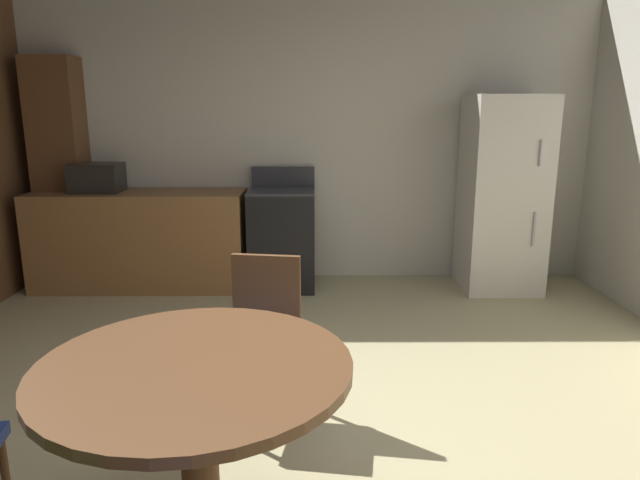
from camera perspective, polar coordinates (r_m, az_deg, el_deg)
ground_plane at (r=2.87m, az=-1.83°, el=-21.92°), size 14.00×14.00×0.00m
wall_back at (r=5.54m, az=-1.10°, el=10.11°), size 5.67×0.12×2.70m
kitchen_counter at (r=5.52m, az=-17.62°, el=0.02°), size 1.94×0.60×0.90m
pantry_column at (r=5.85m, az=-24.57°, el=6.14°), size 0.44×0.36×2.10m
oven_range at (r=5.28m, az=-3.81°, el=0.23°), size 0.60×0.60×1.10m
refrigerator at (r=5.41m, az=17.92°, el=4.39°), size 0.68×0.68×1.76m
microwave at (r=5.54m, az=-21.60°, el=5.87°), size 0.44×0.32×0.26m
dining_table at (r=2.19m, az=-12.33°, el=-15.78°), size 1.14×1.14×0.76m
chair_north at (r=3.09m, az=-5.85°, el=-8.67°), size 0.45×0.45×0.87m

